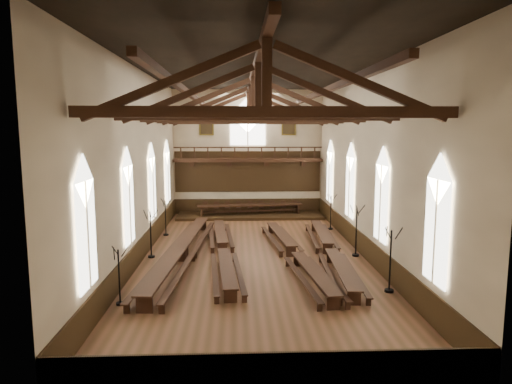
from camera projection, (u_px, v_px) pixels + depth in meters
ground at (254, 257)px, 24.71m from camera, size 26.00×26.00×0.00m
room_walls at (254, 137)px, 23.82m from camera, size 26.00×26.00×26.00m
wainscot_band at (254, 246)px, 24.62m from camera, size 12.00×26.00×1.20m
side_windows at (254, 189)px, 24.19m from camera, size 11.85×19.80×4.50m
end_window at (248, 125)px, 36.48m from camera, size 2.80×0.12×3.80m
minstrels_gallery at (248, 166)px, 36.70m from camera, size 11.80×1.24×3.70m
portraits at (248, 126)px, 36.49m from camera, size 7.75×0.09×1.45m
roof_trusses at (254, 103)px, 23.58m from camera, size 11.70×25.70×2.80m
refectory_row_a at (182, 249)px, 24.12m from camera, size 2.20×14.99×0.80m
refectory_row_b at (223, 249)px, 24.56m from camera, size 1.82×13.75×0.67m
refectory_row_c at (294, 252)px, 23.84m from camera, size 2.00×13.79×0.67m
refectory_row_d at (330, 249)px, 24.41m from camera, size 1.76×13.85×0.68m
dais at (250, 215)px, 35.98m from camera, size 11.40×3.17×0.21m
high_table at (250, 206)px, 35.87m from camera, size 8.37×1.96×0.78m
high_chairs at (250, 206)px, 36.69m from camera, size 7.62×0.42×0.92m
candelabrum_left_near at (120, 287)px, 17.92m from camera, size 0.68×0.72×2.37m
candelabrum_left_mid at (151, 243)px, 24.53m from camera, size 0.78×0.78×2.64m
candelabrum_left_far at (166, 224)px, 29.64m from camera, size 0.72×0.73×2.45m
candelabrum_right_near at (390, 272)px, 19.31m from camera, size 0.82×0.86×2.85m
candelabrum_right_mid at (356, 241)px, 24.77m from camera, size 0.85×0.83×2.85m
candelabrum_right_far at (331, 219)px, 31.42m from camera, size 0.70×0.75×2.47m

